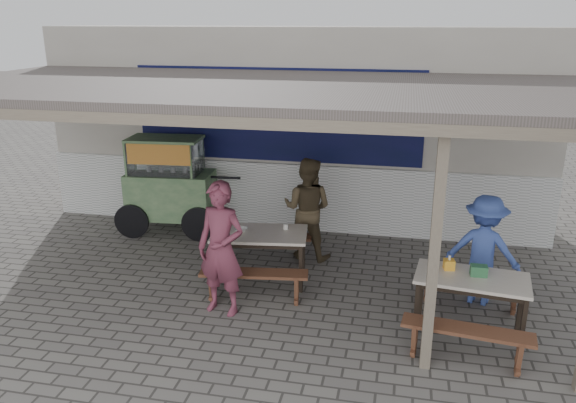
% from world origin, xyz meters
% --- Properties ---
extents(ground, '(60.00, 60.00, 0.00)m').
position_xyz_m(ground, '(0.00, 0.00, 0.00)').
color(ground, '#68645E').
rests_on(ground, ground).
extents(back_wall, '(9.00, 1.28, 3.50)m').
position_xyz_m(back_wall, '(-0.00, 3.58, 1.72)').
color(back_wall, beige).
rests_on(back_wall, ground).
extents(warung_roof, '(9.00, 4.21, 2.81)m').
position_xyz_m(warung_roof, '(0.02, 0.90, 2.71)').
color(warung_roof, '#564D4A').
rests_on(warung_roof, ground).
extents(table_left, '(1.42, 0.93, 0.75)m').
position_xyz_m(table_left, '(0.05, 0.78, 0.67)').
color(table_left, beige).
rests_on(table_left, ground).
extents(bench_left_street, '(1.46, 0.47, 0.45)m').
position_xyz_m(bench_left_street, '(0.14, 0.12, 0.34)').
color(bench_left_street, brown).
rests_on(bench_left_street, ground).
extents(bench_left_wall, '(1.46, 0.47, 0.45)m').
position_xyz_m(bench_left_wall, '(-0.03, 1.44, 0.34)').
color(bench_left_wall, brown).
rests_on(bench_left_wall, ground).
extents(table_right, '(1.37, 0.84, 0.75)m').
position_xyz_m(table_right, '(2.86, -0.09, 0.67)').
color(table_right, beige).
rests_on(table_right, ground).
extents(bench_right_street, '(1.42, 0.45, 0.45)m').
position_xyz_m(bench_right_street, '(2.77, -0.78, 0.33)').
color(bench_right_street, brown).
rests_on(bench_right_street, ground).
extents(bench_right_wall, '(1.42, 0.45, 0.45)m').
position_xyz_m(bench_right_wall, '(2.95, 0.59, 0.33)').
color(bench_right_wall, brown).
rests_on(bench_right_wall, ground).
extents(vendor_cart, '(2.11, 0.94, 1.70)m').
position_xyz_m(vendor_cart, '(-1.99, 2.39, 0.92)').
color(vendor_cart, '#81A06B').
rests_on(vendor_cart, ground).
extents(patron_street_side, '(0.71, 0.54, 1.75)m').
position_xyz_m(patron_street_side, '(-0.19, -0.17, 0.87)').
color(patron_street_side, brown).
rests_on(patron_street_side, ground).
extents(patron_wall_side, '(0.88, 0.73, 1.62)m').
position_xyz_m(patron_wall_side, '(0.57, 1.78, 0.81)').
color(patron_wall_side, '#4E402B').
rests_on(patron_wall_side, ground).
extents(patron_right_table, '(1.07, 0.78, 1.49)m').
position_xyz_m(patron_right_table, '(3.09, 0.78, 0.75)').
color(patron_right_table, '#405BB5').
rests_on(patron_right_table, ground).
extents(tissue_box, '(0.14, 0.14, 0.12)m').
position_xyz_m(tissue_box, '(2.60, 0.07, 0.81)').
color(tissue_box, '#FDAE2A').
rests_on(tissue_box, table_right).
extents(donation_box, '(0.19, 0.13, 0.13)m').
position_xyz_m(donation_box, '(2.93, -0.04, 0.81)').
color(donation_box, '#316E42').
rests_on(donation_box, table_right).
extents(condiment_jar, '(0.07, 0.07, 0.08)m').
position_xyz_m(condiment_jar, '(0.39, 0.99, 0.79)').
color(condiment_jar, silver).
rests_on(condiment_jar, table_left).
extents(condiment_bowl, '(0.20, 0.20, 0.04)m').
position_xyz_m(condiment_bowl, '(-0.22, 0.78, 0.77)').
color(condiment_bowl, silver).
rests_on(condiment_bowl, table_left).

